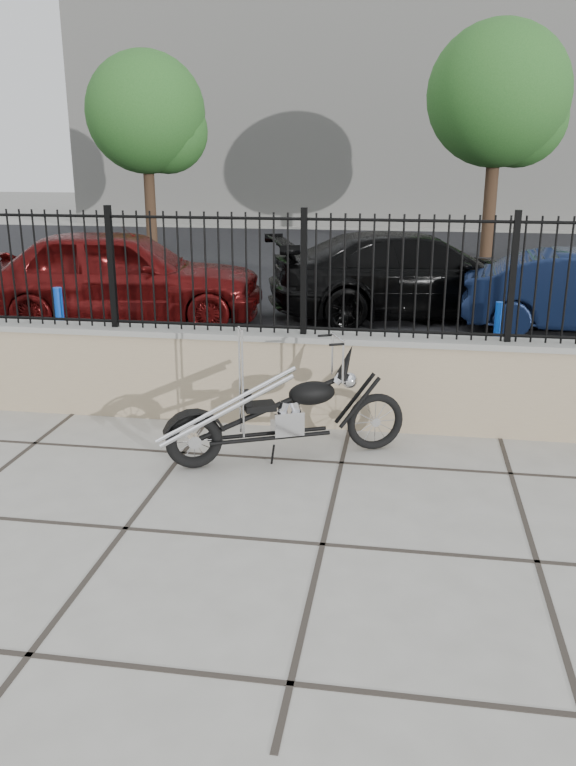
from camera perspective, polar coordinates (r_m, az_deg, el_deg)
The scene contains 12 objects.
ground_plane at distance 5.87m, azimuth -12.31°, elevation -10.82°, with size 90.00×90.00×0.00m, color #99968E.
parking_lot at distance 17.62m, azimuth 2.51°, elevation 8.39°, with size 30.00×30.00×0.00m, color black.
retaining_wall at distance 7.89m, azimuth -6.04°, elevation 0.65°, with size 14.00×0.36×0.96m, color gray.
iron_fence at distance 7.66m, azimuth -6.30°, elevation 8.42°, with size 14.00×0.08×1.20m, color black.
background_building at distance 31.38m, azimuth 5.81°, elevation 19.55°, with size 22.00×6.00×8.00m, color beige.
chopper_motorcycle at distance 6.73m, azimuth -0.41°, elevation -0.75°, with size 2.15×0.38×1.29m, color black, non-canonical shape.
car_red at distance 12.60m, azimuth -12.65°, elevation 8.03°, with size 1.86×4.62×1.57m, color #510B0B.
car_black at distance 12.96m, azimuth 9.65°, elevation 8.13°, with size 2.01×4.93×1.43m, color black.
bollard_a at distance 10.54m, azimuth -16.99°, elevation 4.32°, with size 0.12×0.12×0.99m, color blue.
bollard_b at distance 10.18m, azimuth 15.69°, elevation 3.60°, with size 0.10×0.10×0.86m, color blue.
tree_left at distance 22.26m, azimuth -10.86°, elevation 20.01°, with size 3.29×3.29×5.55m.
tree_right at distance 20.98m, azimuth 15.81°, elevation 20.89°, with size 3.60×3.60×6.08m.
Camera 1 is at (2.02, -4.79, 2.73)m, focal length 35.00 mm.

